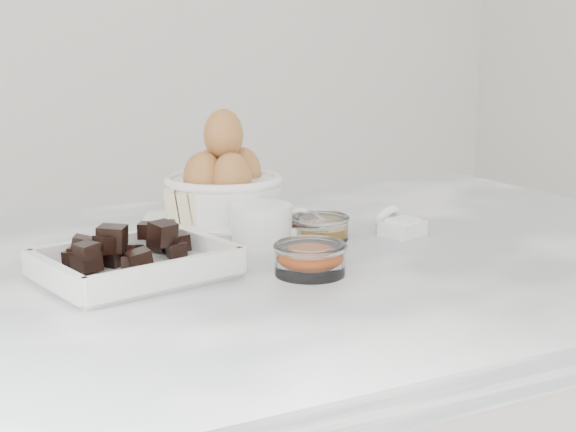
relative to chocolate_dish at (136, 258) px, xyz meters
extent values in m
cube|color=white|center=(0.20, 0.02, -0.04)|extent=(1.20, 0.80, 0.04)
cube|color=white|center=(0.00, 0.00, -0.02)|extent=(0.22, 0.18, 0.01)
cube|color=white|center=(0.14, 0.19, -0.02)|extent=(0.17, 0.17, 0.01)
cube|color=white|center=(0.14, 0.19, -0.01)|extent=(0.19, 0.19, 0.00)
cylinder|color=white|center=(0.20, 0.09, 0.00)|extent=(0.08, 0.08, 0.05)
cylinder|color=white|center=(0.20, 0.09, 0.02)|extent=(0.07, 0.07, 0.01)
cylinder|color=white|center=(0.20, 0.21, 0.01)|extent=(0.17, 0.17, 0.07)
torus|color=white|center=(0.20, 0.21, 0.04)|extent=(0.18, 0.18, 0.01)
ellipsoid|color=#AB7037|center=(0.23, 0.22, 0.05)|extent=(0.06, 0.06, 0.08)
ellipsoid|color=#AB7037|center=(0.16, 0.21, 0.05)|extent=(0.06, 0.06, 0.08)
ellipsoid|color=#AB7037|center=(0.20, 0.25, 0.05)|extent=(0.06, 0.06, 0.08)
ellipsoid|color=#AB7037|center=(0.19, 0.18, 0.05)|extent=(0.06, 0.06, 0.08)
ellipsoid|color=#AB7037|center=(0.20, 0.22, 0.11)|extent=(0.06, 0.06, 0.08)
cylinder|color=white|center=(0.27, 0.06, -0.01)|extent=(0.07, 0.07, 0.03)
torus|color=white|center=(0.27, 0.06, 0.01)|extent=(0.08, 0.08, 0.01)
cylinder|color=orange|center=(0.27, 0.06, -0.01)|extent=(0.06, 0.06, 0.01)
cylinder|color=white|center=(0.18, -0.08, -0.01)|extent=(0.08, 0.08, 0.03)
torus|color=white|center=(0.18, -0.08, 0.01)|extent=(0.09, 0.09, 0.01)
ellipsoid|color=#E84A07|center=(0.18, -0.08, 0.00)|extent=(0.05, 0.05, 0.02)
cube|color=white|center=(0.26, 0.08, -0.01)|extent=(0.06, 0.05, 0.02)
cube|color=black|center=(0.26, 0.08, 0.00)|extent=(0.04, 0.04, 0.00)
torus|color=white|center=(0.26, 0.10, 0.00)|extent=(0.05, 0.04, 0.04)
cube|color=white|center=(0.39, 0.03, -0.01)|extent=(0.07, 0.06, 0.02)
cube|color=white|center=(0.39, 0.03, 0.00)|extent=(0.05, 0.04, 0.00)
torus|color=white|center=(0.38, 0.05, 0.00)|extent=(0.05, 0.04, 0.04)
camera|label=1|loc=(-0.25, -0.86, 0.24)|focal=50.00mm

